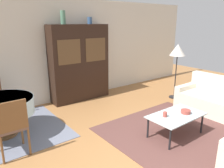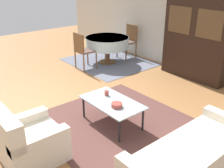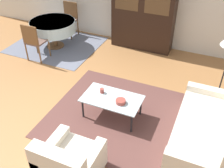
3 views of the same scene
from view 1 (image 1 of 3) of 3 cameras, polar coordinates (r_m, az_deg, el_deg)
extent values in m
plane|color=#9E6B3D|center=(3.59, 11.85, -20.43)|extent=(14.00, 14.00, 0.00)
cube|color=beige|center=(5.95, -14.88, 8.12)|extent=(10.00, 0.06, 2.70)
cube|color=brown|center=(4.58, 16.12, -12.10)|extent=(2.52, 2.37, 0.01)
cube|color=slate|center=(4.85, -26.65, -11.61)|extent=(2.33, 1.99, 0.01)
cube|color=beige|center=(5.73, 26.29, -5.15)|extent=(0.92, 1.92, 0.42)
cube|color=beige|center=(6.05, 19.23, -0.59)|extent=(0.92, 0.16, 0.12)
cylinder|color=black|center=(3.91, 14.93, -13.72)|extent=(0.04, 0.04, 0.40)
cylinder|color=black|center=(4.64, 22.42, -9.48)|extent=(0.04, 0.04, 0.40)
cylinder|color=black|center=(4.19, 9.36, -11.21)|extent=(0.04, 0.04, 0.40)
cylinder|color=black|center=(4.88, 17.27, -7.68)|extent=(0.04, 0.04, 0.40)
cube|color=silver|center=(4.30, 16.46, -7.85)|extent=(1.09, 0.63, 0.02)
cube|color=black|center=(6.02, -8.48, 5.40)|extent=(1.63, 0.43, 2.05)
cube|color=brown|center=(5.59, -11.06, 8.20)|extent=(0.62, 0.01, 0.61)
cube|color=brown|center=(5.98, -4.26, 8.94)|extent=(0.62, 0.01, 0.61)
cylinder|color=brown|center=(4.78, -26.32, -11.72)|extent=(0.48, 0.48, 0.03)
cylinder|color=brown|center=(4.69, -26.62, -9.51)|extent=(0.14, 0.14, 0.43)
cylinder|color=silver|center=(4.56, -27.20, -5.32)|extent=(1.20, 1.20, 0.30)
cylinder|color=brown|center=(4.24, -22.45, -11.53)|extent=(0.04, 0.04, 0.46)
cylinder|color=brown|center=(3.83, -26.76, -15.22)|extent=(0.04, 0.04, 0.46)
cylinder|color=brown|center=(3.89, -20.80, -13.92)|extent=(0.04, 0.04, 0.46)
cube|color=brown|center=(3.92, -24.90, -10.09)|extent=(0.44, 0.44, 0.04)
cube|color=brown|center=(3.64, -24.64, -7.68)|extent=(0.44, 0.04, 0.47)
cylinder|color=brown|center=(5.21, -25.66, -6.75)|extent=(0.04, 0.04, 0.46)
cylinder|color=brown|center=(5.58, -26.56, -5.38)|extent=(0.04, 0.04, 0.46)
cylinder|color=black|center=(6.56, 15.84, -3.30)|extent=(0.28, 0.28, 0.02)
cylinder|color=black|center=(6.39, 16.26, 1.96)|extent=(0.03, 0.03, 1.22)
cone|color=beige|center=(6.26, 16.80, 8.55)|extent=(0.43, 0.43, 0.31)
cylinder|color=#9E4238|center=(4.14, 13.69, -7.72)|extent=(0.08, 0.08, 0.09)
cylinder|color=#9E4238|center=(4.40, 18.69, -6.86)|extent=(0.18, 0.18, 0.07)
cylinder|color=#4C7A60|center=(5.73, -12.70, 16.61)|extent=(0.12, 0.12, 0.33)
cylinder|color=#33517A|center=(6.10, -5.86, 16.18)|extent=(0.12, 0.12, 0.19)
camera|label=2|loc=(6.26, 56.44, 12.09)|focal=42.00mm
camera|label=3|loc=(5.07, 71.28, 20.96)|focal=42.00mm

